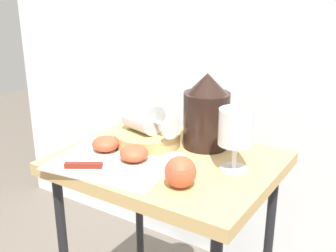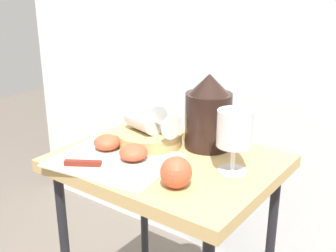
{
  "view_description": "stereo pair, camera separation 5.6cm",
  "coord_description": "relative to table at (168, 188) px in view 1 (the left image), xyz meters",
  "views": [
    {
      "loc": [
        0.5,
        -0.77,
        1.08
      ],
      "look_at": [
        0.0,
        0.0,
        0.76
      ],
      "focal_mm": 44.74,
      "sensor_mm": 36.0,
      "label": 1
    },
    {
      "loc": [
        0.54,
        -0.74,
        1.08
      ],
      "look_at": [
        0.0,
        0.0,
        0.76
      ],
      "focal_mm": 44.74,
      "sensor_mm": 36.0,
      "label": 2
    }
  ],
  "objects": [
    {
      "name": "apple_half_left",
      "position": [
        -0.15,
        -0.05,
        0.1
      ],
      "size": [
        0.07,
        0.07,
        0.04
      ],
      "primitive_type": "ellipsoid",
      "color": "#C15133",
      "rests_on": "linen_napkin"
    },
    {
      "name": "apple_half_right",
      "position": [
        -0.05,
        -0.07,
        0.1
      ],
      "size": [
        0.07,
        0.07,
        0.04
      ],
      "primitive_type": "ellipsoid",
      "color": "#C15133",
      "rests_on": "linen_napkin"
    },
    {
      "name": "table",
      "position": [
        0.0,
        0.0,
        0.0
      ],
      "size": [
        0.51,
        0.4,
        0.68
      ],
      "color": "tan",
      "rests_on": "ground_plane"
    },
    {
      "name": "wine_glass_upright",
      "position": [
        0.16,
        0.02,
        0.18
      ],
      "size": [
        0.08,
        0.08,
        0.14
      ],
      "color": "silver",
      "rests_on": "table"
    },
    {
      "name": "apple_whole",
      "position": [
        0.1,
        -0.11,
        0.11
      ],
      "size": [
        0.07,
        0.07,
        0.07
      ],
      "primitive_type": "sphere",
      "color": "#C15133",
      "rests_on": "table"
    },
    {
      "name": "linen_napkin",
      "position": [
        -0.09,
        -0.09,
        0.08
      ],
      "size": [
        0.3,
        0.25,
        0.0
      ],
      "primitive_type": "cube",
      "rotation": [
        0.0,
        0.0,
        0.14
      ],
      "color": "beige",
      "rests_on": "table"
    },
    {
      "name": "basket_tray",
      "position": [
        -0.09,
        0.04,
        0.1
      ],
      "size": [
        0.17,
        0.17,
        0.03
      ],
      "primitive_type": "cylinder",
      "color": "tan",
      "rests_on": "table"
    },
    {
      "name": "pitcher",
      "position": [
        0.04,
        0.11,
        0.16
      ],
      "size": [
        0.17,
        0.12,
        0.19
      ],
      "color": "black",
      "rests_on": "table"
    },
    {
      "name": "wine_glass_tipped_near",
      "position": [
        -0.09,
        0.04,
        0.15
      ],
      "size": [
        0.16,
        0.1,
        0.08
      ],
      "color": "silver",
      "rests_on": "basket_tray"
    },
    {
      "name": "knife",
      "position": [
        -0.1,
        -0.14,
        0.09
      ],
      "size": [
        0.19,
        0.13,
        0.01
      ],
      "color": "silver",
      "rests_on": "linen_napkin"
    }
  ]
}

